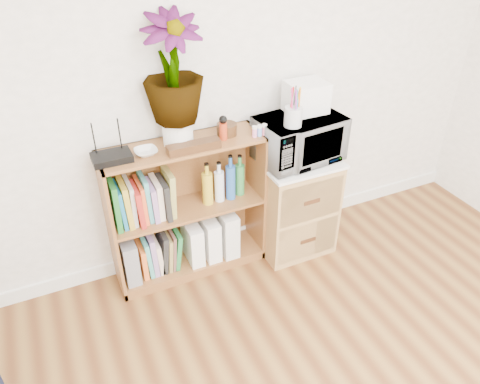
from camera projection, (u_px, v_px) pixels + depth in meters
skirting_board at (229, 235)px, 3.47m from camera, size 4.00×0.02×0.10m
bookshelf at (187, 210)px, 3.01m from camera, size 1.00×0.30×0.95m
wicker_unit at (293, 204)px, 3.28m from camera, size 0.50×0.45×0.70m
microwave at (299, 139)px, 2.99m from camera, size 0.56×0.41×0.29m
pen_cup at (293, 117)px, 2.78m from camera, size 0.11×0.11×0.12m
small_appliance at (306, 97)px, 2.94m from camera, size 0.24×0.20×0.19m
router at (112, 157)px, 2.58m from camera, size 0.22×0.15×0.04m
white_bowl at (146, 152)px, 2.64m from camera, size 0.13×0.13×0.03m
plant_pot at (178, 132)px, 2.72m from camera, size 0.18×0.18×0.15m
potted_plant at (173, 69)px, 2.51m from camera, size 0.34×0.34×0.60m
trinket_box at (194, 147)px, 2.67m from camera, size 0.31×0.08×0.05m
kokeshi_doll at (223, 131)px, 2.77m from camera, size 0.05×0.05×0.11m
wooden_bowl at (227, 129)px, 2.84m from camera, size 0.12×0.12×0.07m
paint_jars at (260, 131)px, 2.83m from camera, size 0.12×0.04×0.06m
file_box at (129, 258)px, 3.01m from camera, size 0.09×0.24×0.30m
magazine_holder_left at (192, 242)px, 3.15m from camera, size 0.09×0.23×0.29m
magazine_holder_mid at (209, 236)px, 3.19m from camera, size 0.10×0.24×0.30m
magazine_holder_right at (225, 230)px, 3.22m from camera, size 0.10×0.26×0.33m
cookbooks at (142, 200)px, 2.83m from camera, size 0.37×0.20×0.31m
liquor_bottles at (223, 179)px, 3.01m from camera, size 0.30×0.07×0.31m
lower_books at (158, 252)px, 3.08m from camera, size 0.28×0.19×0.30m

